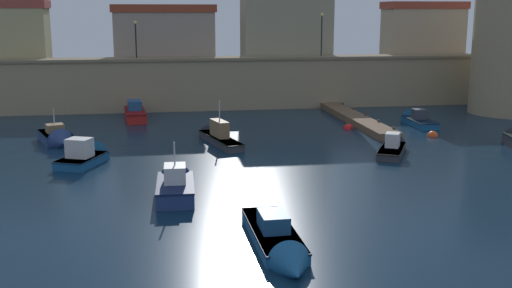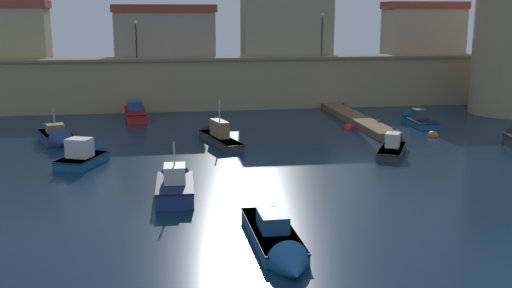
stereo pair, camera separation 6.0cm
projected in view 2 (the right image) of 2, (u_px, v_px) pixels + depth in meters
The scene contains 17 objects.
ground_plane at pixel (266, 165), 36.03m from camera, with size 124.13×124.13×0.00m, color #0C2338.
quay_wall at pixel (224, 83), 56.80m from camera, with size 51.21×2.94×4.70m.
old_town_backdrop at pixel (218, 27), 59.00m from camera, with size 48.41×5.10×6.79m.
pier_dock at pixel (356, 119), 50.10m from camera, with size 1.72×15.28×0.70m.
quay_lamp_0 at pixel (136, 33), 54.67m from camera, with size 0.32×0.32×3.23m.
quay_lamp_1 at pixel (322, 28), 57.23m from camera, with size 0.32×0.32×3.89m.
moored_boat_0 at pixel (415, 119), 49.47m from camera, with size 1.72×5.27×1.76m.
moored_boat_1 at pixel (135, 112), 52.08m from camera, with size 2.01×6.53×1.87m.
moored_boat_2 at pixel (58, 138), 41.86m from camera, with size 3.07×4.58×2.80m.
moored_boat_3 at pixel (216, 135), 42.51m from camera, with size 2.79×7.41×3.17m.
moored_boat_5 at pixel (393, 147), 39.43m from camera, with size 3.66×5.33×1.75m.
moored_boat_7 at pixel (88, 155), 36.68m from camera, with size 3.30×4.68×2.19m.
moored_boat_8 at pixel (175, 183), 30.35m from camera, with size 1.92×5.24×3.12m.
moored_boat_10 at pixel (279, 243), 22.97m from camera, with size 1.69×6.91×1.64m.
mooring_buoy_0 at pixel (433, 136), 44.43m from camera, with size 0.77×0.77×0.77m, color #EA4C19.
mooring_buoy_1 at pixel (202, 135), 44.77m from camera, with size 0.54×0.54×0.54m, color #EA4C19.
mooring_buoy_2 at pixel (348, 129), 47.30m from camera, with size 0.76×0.76×0.76m, color red.
Camera 2 is at (-6.19, -34.45, 8.64)m, focal length 43.87 mm.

